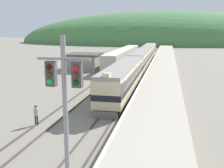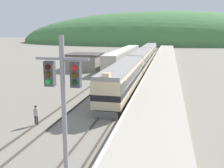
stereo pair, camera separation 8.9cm
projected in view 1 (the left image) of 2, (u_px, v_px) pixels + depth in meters
track_main at (148, 59)px, 72.78m from camera, size 1.52×180.00×0.16m
track_siding at (131, 59)px, 73.76m from camera, size 1.52×180.00×0.16m
platform at (163, 68)px, 52.62m from camera, size 5.36×140.00×1.10m
distant_hills at (160, 43)px, 160.06m from camera, size 177.29×79.78×37.86m
station_shed at (84, 62)px, 53.90m from camera, size 6.91×6.89×3.34m
express_train_lead_car at (123, 78)px, 32.95m from camera, size 2.87×19.85×4.31m
carriage_second at (141, 59)px, 53.54m from camera, size 2.86×20.92×3.95m
carriage_third at (149, 51)px, 74.41m from camera, size 2.86×20.92×3.95m
siding_train at (124, 57)px, 61.42m from camera, size 2.90×33.39×3.69m
signal_mast_main at (65, 104)px, 10.58m from camera, size 2.20×0.42×7.92m
track_worker at (36, 114)px, 22.56m from camera, size 0.41×0.31×1.74m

